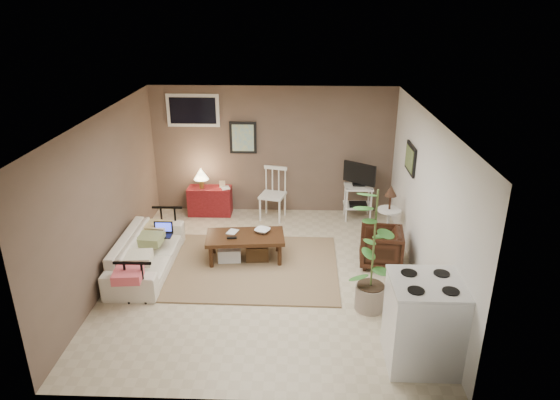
{
  "coord_description": "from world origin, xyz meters",
  "views": [
    {
      "loc": [
        0.45,
        -6.47,
        3.84
      ],
      "look_at": [
        0.21,
        0.35,
        1.08
      ],
      "focal_mm": 32.0,
      "sensor_mm": 36.0,
      "label": 1
    }
  ],
  "objects_px": {
    "sofa": "(146,247)",
    "stove": "(424,323)",
    "tv_stand": "(358,190)",
    "side_table": "(389,208)",
    "red_console": "(209,198)",
    "potted_plant": "(374,247)",
    "spindle_chair": "(273,195)",
    "armchair": "(381,246)",
    "coffee_table": "(245,246)"
  },
  "relations": [
    {
      "from": "tv_stand",
      "to": "stove",
      "type": "relative_size",
      "value": 1.03
    },
    {
      "from": "coffee_table",
      "to": "red_console",
      "type": "height_order",
      "value": "red_console"
    },
    {
      "from": "armchair",
      "to": "sofa",
      "type": "bearing_deg",
      "value": -78.66
    },
    {
      "from": "stove",
      "to": "tv_stand",
      "type": "bearing_deg",
      "value": 94.12
    },
    {
      "from": "red_console",
      "to": "potted_plant",
      "type": "relative_size",
      "value": 0.54
    },
    {
      "from": "potted_plant",
      "to": "stove",
      "type": "height_order",
      "value": "potted_plant"
    },
    {
      "from": "red_console",
      "to": "tv_stand",
      "type": "distance_m",
      "value": 2.81
    },
    {
      "from": "coffee_table",
      "to": "stove",
      "type": "distance_m",
      "value": 3.2
    },
    {
      "from": "red_console",
      "to": "tv_stand",
      "type": "height_order",
      "value": "tv_stand"
    },
    {
      "from": "sofa",
      "to": "potted_plant",
      "type": "xyz_separation_m",
      "value": [
        3.24,
        -0.93,
        0.54
      ]
    },
    {
      "from": "coffee_table",
      "to": "sofa",
      "type": "xyz_separation_m",
      "value": [
        -1.46,
        -0.33,
        0.12
      ]
    },
    {
      "from": "tv_stand",
      "to": "armchair",
      "type": "height_order",
      "value": "tv_stand"
    },
    {
      "from": "armchair",
      "to": "potted_plant",
      "type": "xyz_separation_m",
      "value": [
        -0.32,
        -1.21,
        0.59
      ]
    },
    {
      "from": "red_console",
      "to": "side_table",
      "type": "relative_size",
      "value": 0.9
    },
    {
      "from": "spindle_chair",
      "to": "tv_stand",
      "type": "height_order",
      "value": "tv_stand"
    },
    {
      "from": "spindle_chair",
      "to": "potted_plant",
      "type": "bearing_deg",
      "value": -64.03
    },
    {
      "from": "tv_stand",
      "to": "stove",
      "type": "distance_m",
      "value": 3.98
    },
    {
      "from": "sofa",
      "to": "stove",
      "type": "relative_size",
      "value": 1.83
    },
    {
      "from": "coffee_table",
      "to": "armchair",
      "type": "relative_size",
      "value": 1.95
    },
    {
      "from": "stove",
      "to": "armchair",
      "type": "bearing_deg",
      "value": 93.09
    },
    {
      "from": "coffee_table",
      "to": "armchair",
      "type": "xyz_separation_m",
      "value": [
        2.1,
        -0.06,
        0.07
      ]
    },
    {
      "from": "armchair",
      "to": "spindle_chair",
      "type": "bearing_deg",
      "value": -127.61
    },
    {
      "from": "coffee_table",
      "to": "spindle_chair",
      "type": "xyz_separation_m",
      "value": [
        0.36,
        1.66,
        0.2
      ]
    },
    {
      "from": "coffee_table",
      "to": "spindle_chair",
      "type": "distance_m",
      "value": 1.71
    },
    {
      "from": "side_table",
      "to": "stove",
      "type": "relative_size",
      "value": 0.99
    },
    {
      "from": "sofa",
      "to": "potted_plant",
      "type": "distance_m",
      "value": 3.41
    },
    {
      "from": "coffee_table",
      "to": "stove",
      "type": "bearing_deg",
      "value": -45.78
    },
    {
      "from": "sofa",
      "to": "stove",
      "type": "xyz_separation_m",
      "value": [
        3.68,
        -1.96,
        0.15
      ]
    },
    {
      "from": "stove",
      "to": "spindle_chair",
      "type": "bearing_deg",
      "value": 115.28
    },
    {
      "from": "armchair",
      "to": "potted_plant",
      "type": "bearing_deg",
      "value": -7.85
    },
    {
      "from": "side_table",
      "to": "red_console",
      "type": "bearing_deg",
      "value": 160.56
    },
    {
      "from": "coffee_table",
      "to": "tv_stand",
      "type": "relative_size",
      "value": 1.16
    },
    {
      "from": "tv_stand",
      "to": "side_table",
      "type": "distance_m",
      "value": 1.1
    },
    {
      "from": "spindle_chair",
      "to": "side_table",
      "type": "distance_m",
      "value": 2.21
    },
    {
      "from": "coffee_table",
      "to": "sofa",
      "type": "bearing_deg",
      "value": -167.26
    },
    {
      "from": "spindle_chair",
      "to": "armchair",
      "type": "relative_size",
      "value": 1.49
    },
    {
      "from": "side_table",
      "to": "armchair",
      "type": "relative_size",
      "value": 1.61
    },
    {
      "from": "coffee_table",
      "to": "armchair",
      "type": "distance_m",
      "value": 2.1
    },
    {
      "from": "coffee_table",
      "to": "side_table",
      "type": "xyz_separation_m",
      "value": [
        2.33,
        0.66,
        0.39
      ]
    },
    {
      "from": "sofa",
      "to": "side_table",
      "type": "height_order",
      "value": "side_table"
    },
    {
      "from": "potted_plant",
      "to": "sofa",
      "type": "bearing_deg",
      "value": 163.92
    },
    {
      "from": "red_console",
      "to": "stove",
      "type": "relative_size",
      "value": 0.89
    },
    {
      "from": "tv_stand",
      "to": "side_table",
      "type": "height_order",
      "value": "tv_stand"
    },
    {
      "from": "stove",
      "to": "potted_plant",
      "type": "bearing_deg",
      "value": 113.27
    },
    {
      "from": "coffee_table",
      "to": "red_console",
      "type": "distance_m",
      "value": 1.98
    },
    {
      "from": "coffee_table",
      "to": "sofa",
      "type": "height_order",
      "value": "sofa"
    },
    {
      "from": "spindle_chair",
      "to": "tv_stand",
      "type": "distance_m",
      "value": 1.58
    },
    {
      "from": "stove",
      "to": "red_console",
      "type": "bearing_deg",
      "value": 127.11
    },
    {
      "from": "sofa",
      "to": "armchair",
      "type": "bearing_deg",
      "value": -85.63
    },
    {
      "from": "potted_plant",
      "to": "stove",
      "type": "relative_size",
      "value": 1.64
    }
  ]
}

